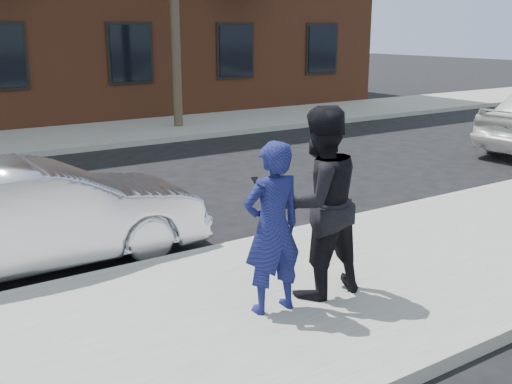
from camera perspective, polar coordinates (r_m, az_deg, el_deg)
ground at (r=6.63m, az=-0.17°, el=-10.96°), size 100.00×100.00×0.00m
near_sidewalk at (r=6.41m, az=1.07°, el=-11.18°), size 50.00×3.50×0.15m
near_curb at (r=7.84m, az=-6.41°, el=-6.20°), size 50.00×0.10×0.15m
far_sidewalk at (r=16.80m, az=-21.70°, el=4.42°), size 50.00×3.50×0.15m
far_curb at (r=15.07m, az=-20.25°, el=3.42°), size 50.00×0.10×0.15m
silver_sedan at (r=7.95m, az=-19.88°, el=-2.10°), size 4.14×1.46×1.36m
man_hoodie at (r=5.92m, az=1.57°, el=-3.46°), size 0.66×0.52×1.76m
man_peacoat at (r=6.31m, az=6.02°, el=-1.02°), size 1.01×0.79×2.04m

